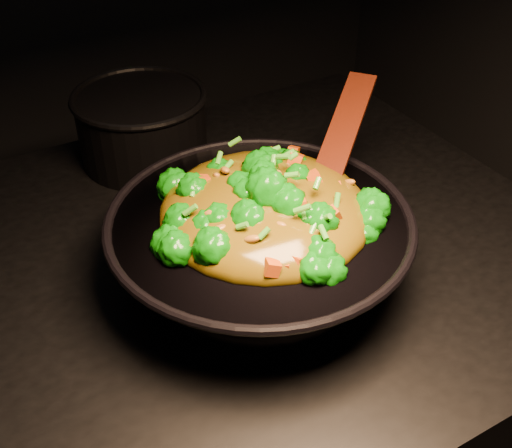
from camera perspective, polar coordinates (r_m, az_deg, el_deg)
stovetop at (r=1.34m, az=-4.38°, el=-17.94°), size 1.20×0.90×0.90m
wok at (r=0.92m, az=0.31°, el=-2.47°), size 0.51×0.51×0.12m
stir_fry at (r=0.86m, az=0.83°, el=3.49°), size 0.33×0.33×0.10m
spatula at (r=0.97m, az=7.29°, el=6.95°), size 0.24×0.20×0.12m
back_pot at (r=1.23m, az=-10.06°, el=8.54°), size 0.25×0.25×0.14m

